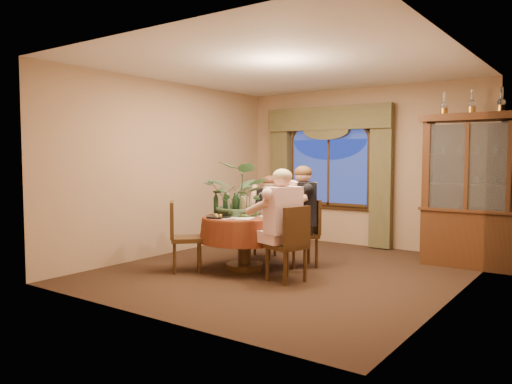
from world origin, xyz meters
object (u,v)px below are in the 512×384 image
Objects in this scene: stoneware_vase at (245,206)px; chair_back_right at (302,233)px; china_cabinet at (469,191)px; oil_lamp_right at (501,100)px; person_pink at (283,225)px; oil_lamp_left at (444,103)px; oil_lamp_center at (472,102)px; chair_front_left at (187,237)px; wine_bottle_5 at (225,203)px; chair_right at (286,244)px; centerpiece_plant at (243,170)px; person_back at (270,217)px; wine_bottle_0 at (227,202)px; wine_bottle_4 at (238,203)px; wine_bottle_2 at (216,203)px; wine_bottle_1 at (234,204)px; dining_table at (244,243)px; wine_bottle_3 at (235,204)px; person_scarf at (304,217)px; chair_back at (262,227)px; olive_bowl at (245,215)px.

chair_back_right is at bearing 41.70° from stoneware_vase.
oil_lamp_right is (0.38, 0.00, 1.27)m from china_cabinet.
person_pink is at bearing -132.59° from oil_lamp_right.
chair_back_right is at bearing -149.87° from oil_lamp_right.
oil_lamp_center is (0.38, 0.00, 0.00)m from oil_lamp_left.
chair_front_left is 0.74m from wine_bottle_5.
centerpiece_plant is at bearing 85.88° from chair_right.
person_pink is (-0.03, -0.03, 0.24)m from chair_right.
oil_lamp_center is 1.00× the size of oil_lamp_right.
person_back is 3.94× the size of wine_bottle_0.
wine_bottle_4 is (-0.79, -0.48, 0.44)m from chair_back_right.
wine_bottle_2 is (-0.32, -0.21, -0.48)m from centerpiece_plant.
oil_lamp_center reaches higher than chair_back_right.
oil_lamp_right is at bearing 32.07° from wine_bottle_1.
oil_lamp_center reaches higher than chair_right.
wine_bottle_4 is (-2.76, -1.85, -0.18)m from china_cabinet.
dining_table is at bearing 13.31° from wine_bottle_2.
wine_bottle_3 is (-0.97, 0.19, 0.44)m from chair_right.
wine_bottle_1 is (-1.03, 0.32, 0.20)m from person_pink.
centerpiece_plant is 0.49m from wine_bottle_1.
wine_bottle_2 is at bearing -145.82° from wine_bottle_1.
stoneware_vase is (-0.91, 0.33, 0.40)m from chair_right.
oil_lamp_left is 4.18m from chair_front_left.
person_pink reaches higher than wine_bottle_5.
wine_bottle_0 is (-1.06, -0.42, 0.18)m from person_scarf.
person_pink is 4.35× the size of wine_bottle_4.
dining_table is 0.86m from chair_back.
chair_back is at bearing -157.00° from oil_lamp_center.
chair_back_right is 0.92m from stoneware_vase.
chair_front_left is (-1.12, -1.21, 0.00)m from chair_back_right.
wine_bottle_5 is at bearing -145.24° from wine_bottle_1.
wine_bottle_0 is (-2.93, -1.87, -0.18)m from china_cabinet.
stoneware_vase is at bearing 86.20° from person_pink.
oil_lamp_left reaches higher than china_cabinet.
wine_bottle_0 reaches higher than olive_bowl.
wine_bottle_3 is at bearing -142.19° from china_cabinet.
dining_table is 0.70m from wine_bottle_2.
oil_lamp_center is at bearing -164.52° from person_back.
stoneware_vase is 0.51m from centerpiece_plant.
dining_table is at bearing 134.53° from olive_bowl.
wine_bottle_5 is at bearing 171.26° from wine_bottle_3.
oil_lamp_center reaches higher than wine_bottle_2.
wine_bottle_1 is (-1.06, 0.29, 0.44)m from chair_right.
person_pink is at bearing -18.34° from dining_table.
dining_table is 3.84× the size of wine_bottle_0.
chair_front_left is at bearing -127.75° from stoneware_vase.
wine_bottle_5 reaches higher than chair_back_right.
china_cabinet is 6.44× the size of oil_lamp_left.
person_pink is 0.96m from stoneware_vase.
oil_lamp_right is at bearing 29.49° from wine_bottle_0.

